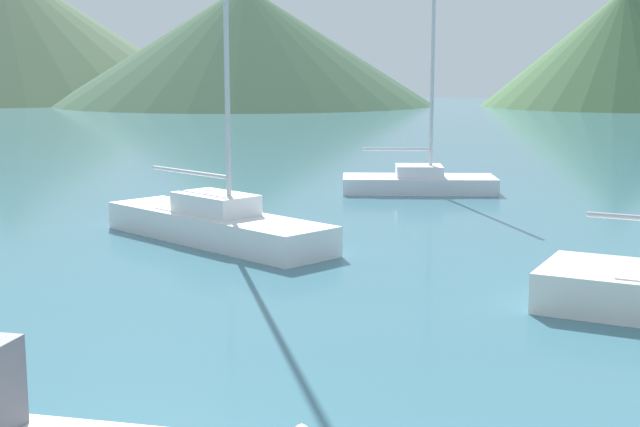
% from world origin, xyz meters
% --- Properties ---
extents(sailboat_middle, '(6.46, 5.27, 11.21)m').
position_xyz_m(sailboat_middle, '(-3.84, 16.71, 0.51)').
color(sailboat_middle, white).
rests_on(sailboat_middle, ground_plane).
extents(sailboat_outer, '(5.28, 2.65, 7.27)m').
position_xyz_m(sailboat_outer, '(0.39, 26.11, 0.38)').
color(sailboat_outer, silver).
rests_on(sailboat_outer, ground_plane).
extents(hill_west, '(55.63, 55.63, 17.88)m').
position_xyz_m(hill_west, '(-58.39, 104.85, 8.94)').
color(hill_west, '#4C6647').
rests_on(hill_west, ground_plane).
extents(hill_central, '(42.23, 42.23, 13.08)m').
position_xyz_m(hill_central, '(-23.19, 94.24, 6.54)').
color(hill_central, '#38563D').
rests_on(hill_central, ground_plane).
extents(hill_east, '(29.19, 29.19, 12.26)m').
position_xyz_m(hill_east, '(17.36, 95.41, 6.13)').
color(hill_east, '#476B42').
rests_on(hill_east, ground_plane).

